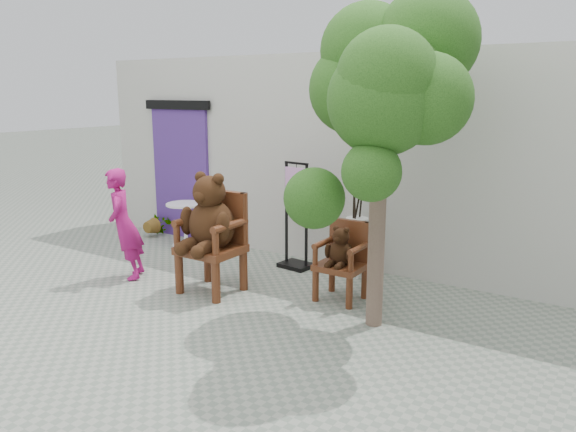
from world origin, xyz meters
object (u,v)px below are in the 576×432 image
object	(u,v)px
chair_big	(211,225)
tree	(386,81)
display_stand	(296,228)
chair_small	(342,254)
person	(124,225)
cafe_table	(185,219)
stool_bucket	(357,230)

from	to	relation	value
chair_big	tree	world-z (taller)	tree
display_stand	chair_small	bearing A→B (deg)	-26.88
person	cafe_table	world-z (taller)	person
chair_small	stool_bucket	size ratio (longest dim) A/B	0.65
chair_small	person	size ratio (longest dim) A/B	0.64
person	stool_bucket	distance (m)	3.11
chair_big	stool_bucket	bearing A→B (deg)	50.43
person	display_stand	distance (m)	2.34
chair_big	cafe_table	xyz separation A→B (m)	(-1.77, 1.39, -0.42)
stool_bucket	display_stand	bearing A→B (deg)	-172.61
stool_bucket	chair_small	bearing A→B (deg)	-74.50
chair_big	person	xyz separation A→B (m)	(-1.31, -0.24, -0.12)
chair_small	tree	bearing A→B (deg)	-32.09
chair_small	cafe_table	size ratio (longest dim) A/B	1.35
person	stool_bucket	bearing A→B (deg)	86.42
chair_small	stool_bucket	distance (m)	0.90
chair_small	display_stand	xyz separation A→B (m)	(-1.13, 0.74, 0.03)
person	display_stand	xyz separation A→B (m)	(1.67, 1.64, -0.16)
stool_bucket	tree	world-z (taller)	tree
stool_bucket	tree	size ratio (longest dim) A/B	0.41
person	tree	xyz separation A→B (m)	(3.46, 0.48, 1.83)
cafe_table	tree	size ratio (longest dim) A/B	0.20
cafe_table	display_stand	world-z (taller)	display_stand
display_stand	tree	xyz separation A→B (m)	(1.79, -1.16, 1.98)
person	chair_big	bearing A→B (deg)	62.51
person	stool_bucket	world-z (taller)	person
chair_small	stool_bucket	xyz separation A→B (m)	(-0.24, 0.86, 0.08)
chair_big	stool_bucket	world-z (taller)	chair_big
chair_big	person	size ratio (longest dim) A/B	1.02
person	cafe_table	xyz separation A→B (m)	(-0.46, 1.64, -0.30)
chair_big	cafe_table	world-z (taller)	chair_big
display_stand	tree	size ratio (longest dim) A/B	0.43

